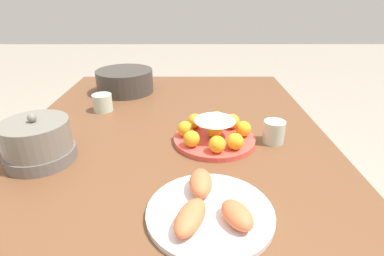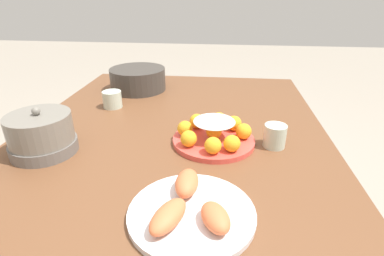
{
  "view_description": "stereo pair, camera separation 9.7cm",
  "coord_description": "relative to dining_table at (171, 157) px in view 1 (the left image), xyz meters",
  "views": [
    {
      "loc": [
        -0.89,
        -0.07,
        1.19
      ],
      "look_at": [
        -0.02,
        -0.07,
        0.78
      ],
      "focal_mm": 28.0,
      "sensor_mm": 36.0,
      "label": 1
    },
    {
      "loc": [
        -0.89,
        -0.17,
        1.19
      ],
      "look_at": [
        -0.02,
        -0.07,
        0.78
      ],
      "focal_mm": 28.0,
      "sensor_mm": 36.0,
      "label": 2
    }
  ],
  "objects": [
    {
      "name": "dining_table",
      "position": [
        0.0,
        0.0,
        0.0
      ],
      "size": [
        1.46,
        1.05,
        0.74
      ],
      "color": "brown",
      "rests_on": "ground_plane"
    },
    {
      "name": "cake_plate",
      "position": [
        -0.04,
        -0.14,
        0.11
      ],
      "size": [
        0.26,
        0.26,
        0.08
      ],
      "color": "#E04C42",
      "rests_on": "dining_table"
    },
    {
      "name": "serving_bowl",
      "position": [
        0.47,
        0.24,
        0.14
      ],
      "size": [
        0.26,
        0.26,
        0.1
      ],
      "color": "#3D3833",
      "rests_on": "dining_table"
    },
    {
      "name": "seafood_platter",
      "position": [
        -0.38,
        -0.11,
        0.1
      ],
      "size": [
        0.28,
        0.28,
        0.06
      ],
      "color": "silver",
      "rests_on": "dining_table"
    },
    {
      "name": "cup_near",
      "position": [
        -0.04,
        -0.33,
        0.12
      ],
      "size": [
        0.07,
        0.07,
        0.07
      ],
      "color": "beige",
      "rests_on": "dining_table"
    },
    {
      "name": "cup_far",
      "position": [
        0.23,
        0.29,
        0.12
      ],
      "size": [
        0.08,
        0.08,
        0.07
      ],
      "color": "beige",
      "rests_on": "dining_table"
    },
    {
      "name": "warming_pot",
      "position": [
        -0.15,
        0.36,
        0.14
      ],
      "size": [
        0.19,
        0.19,
        0.15
      ],
      "color": "#66605B",
      "rests_on": "dining_table"
    }
  ]
}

